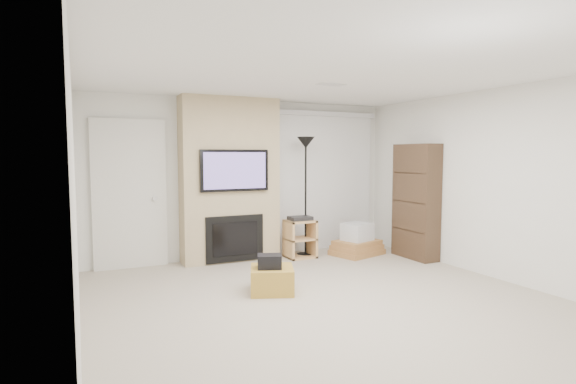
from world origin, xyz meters
name	(u,v)px	position (x,y,z in m)	size (l,w,h in m)	color
floor	(335,306)	(0.00, 0.00, 0.00)	(5.00, 5.50, 0.00)	#B5A895
ceiling	(337,71)	(0.00, 0.00, 2.50)	(5.00, 5.50, 0.00)	white
wall_back	(247,179)	(0.00, 2.75, 1.25)	(5.00, 2.50, 0.00)	white
wall_left	(75,202)	(-2.50, 0.00, 1.25)	(5.50, 2.50, 0.00)	white
wall_right	(502,184)	(2.50, 0.00, 1.25)	(5.50, 2.50, 0.00)	white
hvac_vent	(331,85)	(0.40, 0.80, 2.50)	(0.35, 0.18, 0.01)	silver
ottoman	(272,280)	(-0.42, 0.76, 0.15)	(0.50, 0.50, 0.30)	#B18932
black_bag	(269,261)	(-0.46, 0.73, 0.38)	(0.28, 0.22, 0.16)	black
fireplace_wall	(230,181)	(-0.35, 2.54, 1.24)	(1.50, 0.47, 2.50)	tan
entry_door	(130,195)	(-1.80, 2.71, 1.05)	(1.02, 0.11, 2.14)	silver
vertical_blinds	(324,176)	(1.40, 2.70, 1.27)	(1.98, 0.10, 2.37)	silver
floor_lamp	(306,162)	(0.84, 2.31, 1.51)	(0.28, 0.28, 1.92)	black
av_stand	(300,236)	(0.70, 2.24, 0.35)	(0.45, 0.38, 0.66)	tan
box_stack	(357,243)	(1.64, 2.02, 0.20)	(0.91, 0.78, 0.52)	#B27A42
bookshelf	(416,201)	(2.34, 1.43, 0.90)	(0.30, 0.80, 1.80)	#39281A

